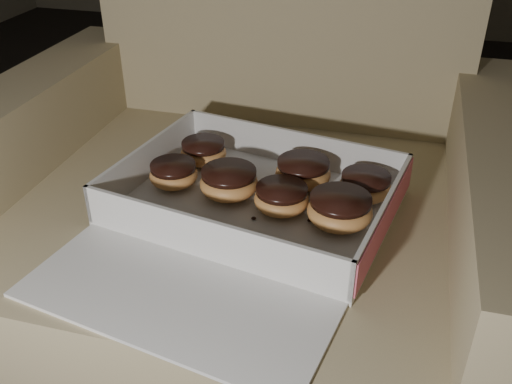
{
  "coord_description": "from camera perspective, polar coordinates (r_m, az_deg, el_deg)",
  "views": [
    {
      "loc": [
        0.26,
        -0.88,
        0.88
      ],
      "look_at": [
        0.07,
        -0.18,
        0.43
      ],
      "focal_mm": 40.0,
      "sensor_mm": 36.0,
      "label": 1
    }
  ],
  "objects": [
    {
      "name": "floor",
      "position": [
        1.27,
        -0.79,
        -12.18
      ],
      "size": [
        4.5,
        4.5,
        0.0
      ],
      "primitive_type": "plane",
      "color": "black",
      "rests_on": "ground"
    },
    {
      "name": "armchair",
      "position": [
        1.01,
        -0.83,
        -4.23
      ],
      "size": [
        0.87,
        0.73,
        0.91
      ],
      "color": "#8D7A5A",
      "rests_on": "floor"
    },
    {
      "name": "bakery_box",
      "position": [
        0.82,
        -1.04,
        -2.29
      ],
      "size": [
        0.46,
        0.52,
        0.07
      ],
      "rotation": [
        0.0,
        0.0,
        -0.18
      ],
      "color": "silver",
      "rests_on": "armchair"
    },
    {
      "name": "donut_a",
      "position": [
        0.9,
        -8.25,
        1.83
      ],
      "size": [
        0.08,
        0.08,
        0.04
      ],
      "color": "#E89451",
      "rests_on": "bakery_box"
    },
    {
      "name": "donut_b",
      "position": [
        0.86,
        -2.71,
        1.02
      ],
      "size": [
        0.09,
        0.09,
        0.04
      ],
      "color": "#E89451",
      "rests_on": "bakery_box"
    },
    {
      "name": "donut_c",
      "position": [
        0.8,
        8.39,
        -1.77
      ],
      "size": [
        0.09,
        0.09,
        0.05
      ],
      "color": "#E89451",
      "rests_on": "bakery_box"
    },
    {
      "name": "donut_d",
      "position": [
        0.96,
        -5.28,
        4.05
      ],
      "size": [
        0.08,
        0.08,
        0.04
      ],
      "color": "#E89451",
      "rests_on": "bakery_box"
    },
    {
      "name": "donut_e",
      "position": [
        0.87,
        10.88,
        0.63
      ],
      "size": [
        0.08,
        0.08,
        0.04
      ],
      "color": "#E89451",
      "rests_on": "bakery_box"
    },
    {
      "name": "donut_f",
      "position": [
        0.89,
        4.72,
        2.0
      ],
      "size": [
        0.09,
        0.09,
        0.04
      ],
      "color": "#E89451",
      "rests_on": "bakery_box"
    },
    {
      "name": "donut_g",
      "position": [
        0.83,
        2.57,
        -0.59
      ],
      "size": [
        0.08,
        0.08,
        0.04
      ],
      "color": "#E89451",
      "rests_on": "bakery_box"
    },
    {
      "name": "crumb_a",
      "position": [
        0.82,
        -0.23,
        -2.64
      ],
      "size": [
        0.01,
        0.01,
        0.0
      ],
      "primitive_type": "ellipsoid",
      "color": "black",
      "rests_on": "bakery_box"
    },
    {
      "name": "crumb_b",
      "position": [
        0.82,
        5.39,
        -2.85
      ],
      "size": [
        0.01,
        0.01,
        0.0
      ],
      "primitive_type": "ellipsoid",
      "color": "black",
      "rests_on": "bakery_box"
    },
    {
      "name": "crumb_c",
      "position": [
        0.8,
        -9.44,
        -4.15
      ],
      "size": [
        0.01,
        0.01,
        0.0
      ],
      "primitive_type": "ellipsoid",
      "color": "black",
      "rests_on": "bakery_box"
    }
  ]
}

